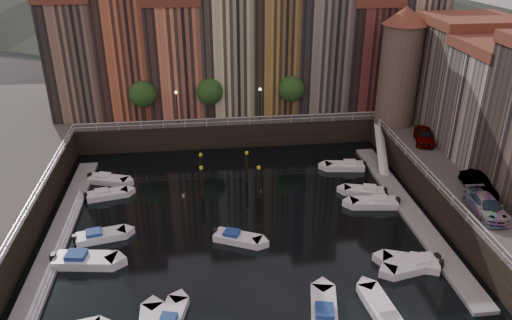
{
  "coord_description": "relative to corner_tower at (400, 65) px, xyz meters",
  "views": [
    {
      "loc": [
        -3.18,
        -39.95,
        25.24
      ],
      "look_at": [
        1.97,
        4.0,
        3.98
      ],
      "focal_mm": 35.0,
      "sensor_mm": 36.0,
      "label": 1
    }
  ],
  "objects": [
    {
      "name": "quay_far",
      "position": [
        -20.0,
        11.5,
        -8.69
      ],
      "size": [
        80.0,
        20.0,
        3.0
      ],
      "primitive_type": "cube",
      "color": "black",
      "rests_on": "ground"
    },
    {
      "name": "right_terrace",
      "position": [
        6.5,
        -10.7,
        -0.64
      ],
      "size": [
        9.3,
        24.3,
        14.0
      ],
      "color": "#776659",
      "rests_on": "quay_right"
    },
    {
      "name": "car_b",
      "position": [
        1.9,
        -17.5,
        -6.42
      ],
      "size": [
        2.84,
        4.95,
        1.54
      ],
      "primitive_type": "imported",
      "rotation": [
        0.0,
        0.0,
        0.27
      ],
      "color": "gray",
      "rests_on": "quay_right"
    },
    {
      "name": "dock_left",
      "position": [
        -36.2,
        -15.5,
        -10.02
      ],
      "size": [
        2.0,
        28.0,
        0.35
      ],
      "primitive_type": "cube",
      "color": "gray",
      "rests_on": "ground"
    },
    {
      "name": "corner_tower",
      "position": [
        0.0,
        0.0,
        0.0
      ],
      "size": [
        5.2,
        5.2,
        13.8
      ],
      "color": "#6B5B4C",
      "rests_on": "quay_right"
    },
    {
      "name": "street_lamps",
      "position": [
        -21.0,
        2.7,
        -4.3
      ],
      "size": [
        10.36,
        0.36,
        4.18
      ],
      "color": "black",
      "rests_on": "quay_far"
    },
    {
      "name": "boat_near_1",
      "position": [
        -26.03,
        -27.69,
        -9.86
      ],
      "size": [
        2.59,
        4.48,
        1.0
      ],
      "rotation": [
        0.0,
        0.0,
        1.31
      ],
      "color": "white",
      "rests_on": "ground"
    },
    {
      "name": "promenade_trees",
      "position": [
        -21.33,
        3.7,
        -3.61
      ],
      "size": [
        21.2,
        3.2,
        5.2
      ],
      "color": "black",
      "rests_on": "quay_far"
    },
    {
      "name": "gangway",
      "position": [
        -2.9,
        -4.5,
        -8.28
      ],
      "size": [
        2.78,
        8.32,
        3.73
      ],
      "color": "white",
      "rests_on": "ground"
    },
    {
      "name": "dock_right",
      "position": [
        -3.8,
        -15.5,
        -10.02
      ],
      "size": [
        2.0,
        28.0,
        0.35
      ],
      "primitive_type": "cube",
      "color": "gray",
      "rests_on": "ground"
    },
    {
      "name": "mooring_pilings",
      "position": [
        -20.84,
        -8.97,
        -8.54
      ],
      "size": [
        5.99,
        4.04,
        3.78
      ],
      "color": "black",
      "rests_on": "ground"
    },
    {
      "name": "car_c",
      "position": [
        0.03,
        -21.2,
        -6.44
      ],
      "size": [
        2.31,
        5.27,
        1.51
      ],
      "primitive_type": "imported",
      "rotation": [
        0.0,
        0.0,
        -0.04
      ],
      "color": "gray",
      "rests_on": "quay_right"
    },
    {
      "name": "railings",
      "position": [
        -20.0,
        -9.62,
        -6.41
      ],
      "size": [
        36.08,
        34.04,
        0.52
      ],
      "color": "white",
      "rests_on": "ground"
    },
    {
      "name": "ground",
      "position": [
        -20.0,
        -14.5,
        -10.19
      ],
      "size": [
        200.0,
        200.0,
        0.0
      ],
      "primitive_type": "plane",
      "color": "black",
      "rests_on": "ground"
    },
    {
      "name": "boat_left_1",
      "position": [
        -33.24,
        -20.15,
        -9.79
      ],
      "size": [
        5.38,
        2.57,
        1.21
      ],
      "rotation": [
        0.0,
        0.0,
        -0.14
      ],
      "color": "white",
      "rests_on": "ground"
    },
    {
      "name": "boat_right_0",
      "position": [
        -6.9,
        -23.86,
        -9.83
      ],
      "size": [
        4.89,
        2.67,
        1.09
      ],
      "rotation": [
        0.0,
        0.0,
        3.36
      ],
      "color": "white",
      "rests_on": "ground"
    },
    {
      "name": "boat_right_4",
      "position": [
        -7.31,
        -5.72,
        -9.84
      ],
      "size": [
        4.65,
        2.21,
        1.05
      ],
      "rotation": [
        0.0,
        0.0,
        3.01
      ],
      "color": "white",
      "rests_on": "ground"
    },
    {
      "name": "far_terrace",
      "position": [
        -16.69,
        9.0,
        0.76
      ],
      "size": [
        48.7,
        10.3,
        17.5
      ],
      "color": "#826753",
      "rests_on": "quay_far"
    },
    {
      "name": "boat_right_3",
      "position": [
        -6.9,
        -11.49,
        -9.86
      ],
      "size": [
        4.38,
        2.57,
        0.98
      ],
      "rotation": [
        0.0,
        0.0,
        2.87
      ],
      "color": "white",
      "rests_on": "ground"
    },
    {
      "name": "boat_right_1",
      "position": [
        -6.83,
        -23.44,
        -9.83
      ],
      "size": [
        4.79,
        3.16,
        1.08
      ],
      "rotation": [
        0.0,
        0.0,
        2.78
      ],
      "color": "white",
      "rests_on": "ground"
    },
    {
      "name": "boat_right_2",
      "position": [
        -6.72,
        -13.97,
        -9.83
      ],
      "size": [
        4.84,
        2.22,
        1.09
      ],
      "rotation": [
        0.0,
        0.0,
        3.03
      ],
      "color": "white",
      "rests_on": "ground"
    },
    {
      "name": "boat_near_3",
      "position": [
        -11.18,
        -28.09,
        -9.84
      ],
      "size": [
        2.14,
        4.69,
        1.06
      ],
      "rotation": [
        0.0,
        0.0,
        1.68
      ],
      "color": "white",
      "rests_on": "ground"
    },
    {
      "name": "boat_left_3",
      "position": [
        -33.1,
        -9.15,
        -9.86
      ],
      "size": [
        4.37,
        2.35,
        0.98
      ],
      "rotation": [
        0.0,
        0.0,
        0.21
      ],
      "color": "white",
      "rests_on": "ground"
    },
    {
      "name": "boat_extra_509",
      "position": [
        -20.64,
        -18.33,
        -9.86
      ],
      "size": [
        4.4,
        3.18,
        1.01
      ],
      "rotation": [
        0.0,
        0.0,
        5.85
      ],
      "color": "white",
      "rests_on": "ground"
    },
    {
      "name": "car_a",
      "position": [
        1.15,
        -6.25,
        -6.39
      ],
      "size": [
        3.19,
        5.06,
        1.6
      ],
      "primitive_type": "imported",
      "rotation": [
        0.0,
        0.0,
        -0.3
      ],
      "color": "gray",
      "rests_on": "quay_right"
    },
    {
      "name": "boat_near_2",
      "position": [
        -15.26,
        -28.1,
        -9.81
      ],
      "size": [
        2.73,
        5.14,
        1.15
      ],
      "rotation": [
        0.0,
        0.0,
        1.37
      ],
      "color": "white",
      "rests_on": "ground"
    },
    {
      "name": "boat_left_2",
      "position": [
        -32.53,
        -16.65,
        -9.85
      ],
      "size": [
        4.58,
        2.47,
        1.02
      ],
      "rotation": [
        0.0,
        0.0,
        0.21
      ],
      "color": "white",
      "rests_on": "ground"
    },
    {
      "name": "boat_left_4",
      "position": [
        -33.44,
        -5.91,
        -9.85
      ],
      "size": [
        4.51,
        2.82,
        1.01
      ],
      "rotation": [
        0.0,
        0.0,
        -0.32
      ],
      "color": "white",
      "rests_on": "ground"
    }
  ]
}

